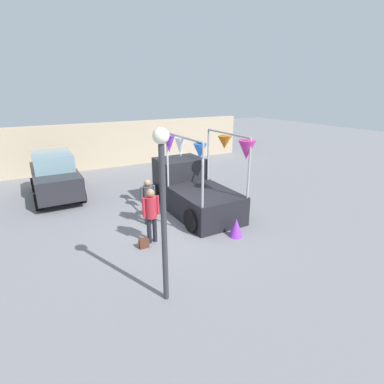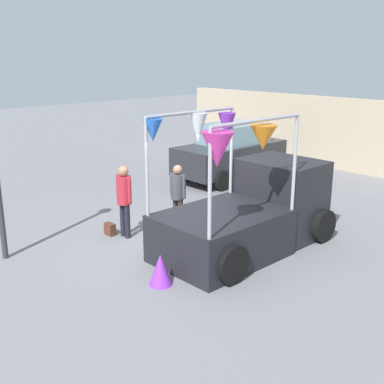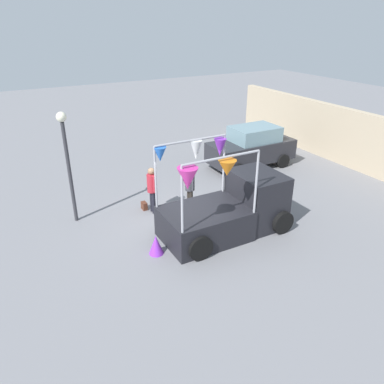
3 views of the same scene
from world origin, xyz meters
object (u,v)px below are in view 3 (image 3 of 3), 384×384
(parked_car, at_px, (252,147))
(person_vendor, at_px, (190,185))
(folded_kite_bundle_violet, at_px, (156,245))
(handbag, at_px, (144,206))
(person_customer, at_px, (152,186))
(vendor_truck, at_px, (232,206))
(street_lamp, at_px, (67,152))

(parked_car, distance_m, person_vendor, 5.14)
(folded_kite_bundle_violet, bearing_deg, parked_car, 123.40)
(handbag, xyz_separation_m, folded_kite_bundle_violet, (2.79, -0.75, 0.16))
(parked_car, distance_m, person_customer, 6.16)
(vendor_truck, xyz_separation_m, person_customer, (-2.36, -1.77, 0.17))
(person_customer, bearing_deg, parked_car, 109.13)
(vendor_truck, bearing_deg, street_lamp, -125.41)
(vendor_truck, xyz_separation_m, folded_kite_bundle_violet, (0.08, -2.72, -0.56))
(person_customer, bearing_deg, vendor_truck, 36.88)
(vendor_truck, bearing_deg, parked_car, 137.23)
(parked_car, xyz_separation_m, handbag, (1.67, -6.02, -0.80))
(handbag, bearing_deg, street_lamp, -98.93)
(parked_car, relative_size, handbag, 14.29)
(folded_kite_bundle_violet, bearing_deg, person_customer, 158.82)
(vendor_truck, height_order, person_vendor, vendor_truck)
(parked_car, height_order, person_customer, parked_car)
(handbag, bearing_deg, vendor_truck, 36.03)
(vendor_truck, distance_m, person_customer, 2.95)
(vendor_truck, distance_m, person_vendor, 2.01)
(parked_car, height_order, folded_kite_bundle_violet, parked_car)
(person_vendor, distance_m, street_lamp, 4.28)
(street_lamp, relative_size, folded_kite_bundle_violet, 6.28)
(person_customer, xyz_separation_m, person_vendor, (0.41, 1.28, -0.08))
(vendor_truck, height_order, person_customer, vendor_truck)
(person_customer, height_order, handbag, person_customer)
(person_customer, relative_size, folded_kite_bundle_violet, 2.84)
(vendor_truck, xyz_separation_m, handbag, (-2.71, -1.97, -0.72))
(vendor_truck, bearing_deg, handbag, -143.97)
(parked_car, bearing_deg, street_lamp, -81.20)
(person_customer, distance_m, handbag, 0.98)
(folded_kite_bundle_violet, bearing_deg, handbag, 165.03)
(parked_car, bearing_deg, handbag, -74.50)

